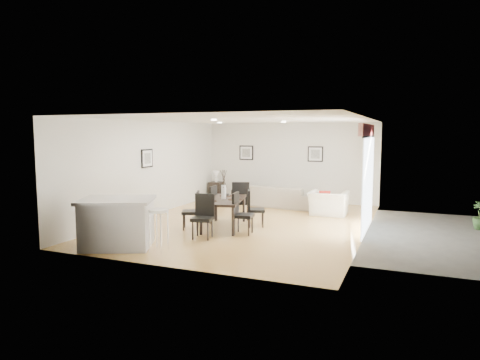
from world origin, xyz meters
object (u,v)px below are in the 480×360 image
at_px(dining_table, 224,202).
at_px(kitchen_island, 117,223).
at_px(armchair, 329,203).
at_px(bar_stool, 159,215).
at_px(dining_chair_foot, 241,199).
at_px(side_table, 216,190).
at_px(dining_chair_wnear, 194,208).
at_px(dining_chair_efar, 253,206).
at_px(sofa, 280,196).
at_px(dining_chair_head, 203,213).
at_px(dining_chair_enear, 240,211).
at_px(coffee_table, 248,195).
at_px(dining_chair_wfar, 209,202).

bearing_deg(dining_table, kitchen_island, -130.52).
bearing_deg(armchair, bar_stool, 64.14).
bearing_deg(bar_stool, dining_table, 83.27).
xyz_separation_m(dining_chair_foot, side_table, (-2.32, 3.32, -0.29)).
relative_size(dining_chair_wnear, side_table, 1.60).
bearing_deg(side_table, dining_chair_efar, -53.83).
distance_m(sofa, dining_chair_head, 4.60).
relative_size(dining_chair_head, side_table, 1.69).
bearing_deg(armchair, kitchen_island, 55.63).
distance_m(dining_chair_wnear, side_table, 5.09).
bearing_deg(dining_table, dining_chair_foot, 75.69).
xyz_separation_m(dining_chair_enear, kitchen_island, (-1.92, -2.04, -0.03)).
bearing_deg(sofa, dining_chair_enear, 100.94).
relative_size(dining_table, coffee_table, 1.79).
distance_m(dining_chair_wfar, bar_stool, 2.95).
distance_m(armchair, dining_chair_wnear, 4.11).
distance_m(armchair, dining_chair_efar, 2.70).
relative_size(dining_chair_wnear, dining_chair_enear, 0.96).
distance_m(sofa, dining_chair_wnear, 4.04).
xyz_separation_m(armchair, dining_chair_head, (-2.13, -3.73, 0.21)).
distance_m(dining_chair_wfar, dining_chair_head, 1.64).
bearing_deg(dining_chair_foot, dining_chair_efar, 114.26).
relative_size(dining_chair_wfar, side_table, 1.67).
distance_m(dining_table, dining_chair_wnear, 0.76).
height_order(dining_table, dining_chair_enear, dining_chair_enear).
height_order(sofa, dining_chair_wnear, dining_chair_wnear).
xyz_separation_m(kitchen_island, bar_stool, (1.01, -0.00, 0.23)).
xyz_separation_m(dining_table, side_table, (-2.29, 4.40, -0.36)).
xyz_separation_m(dining_table, dining_chair_foot, (0.03, 1.08, -0.07)).
xyz_separation_m(sofa, dining_chair_efar, (0.21, -3.09, 0.19)).
xyz_separation_m(dining_chair_efar, dining_chair_foot, (-0.60, 0.67, 0.06)).
bearing_deg(dining_table, coffee_table, 90.15).
relative_size(sofa, dining_chair_wnear, 2.46).
bearing_deg(dining_table, sofa, 70.31).
height_order(dining_chair_head, dining_chair_foot, dining_chair_foot).
height_order(dining_chair_foot, side_table, dining_chair_foot).
bearing_deg(dining_chair_efar, dining_table, 101.30).
relative_size(dining_chair_head, bar_stool, 1.14).
relative_size(sofa, armchair, 2.17).
height_order(armchair, dining_chair_wnear, dining_chair_wnear).
xyz_separation_m(dining_chair_enear, side_table, (-2.91, 4.85, -0.25)).
bearing_deg(kitchen_island, dining_chair_head, 23.91).
distance_m(sofa, dining_chair_foot, 2.46).
xyz_separation_m(dining_chair_head, kitchen_island, (-1.29, -1.40, -0.04)).
bearing_deg(bar_stool, side_table, 106.21).
xyz_separation_m(dining_table, dining_chair_efar, (0.62, 0.41, -0.13)).
height_order(dining_chair_efar, dining_chair_head, dining_chair_head).
height_order(dining_chair_wfar, dining_chair_efar, dining_chair_wfar).
distance_m(armchair, side_table, 4.74).
bearing_deg(armchair, coffee_table, -26.23).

